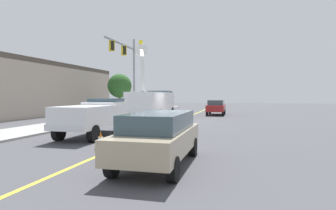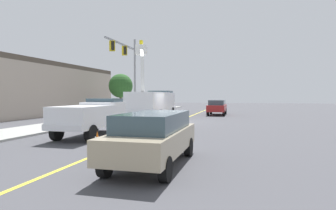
# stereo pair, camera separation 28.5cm
# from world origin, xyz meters

# --- Properties ---
(ground) EXTENTS (120.00, 120.00, 0.00)m
(ground) POSITION_xyz_m (0.00, 0.00, 0.00)
(ground) COLOR #47474C
(sidewalk_far_side) EXTENTS (60.10, 5.95, 0.12)m
(sidewalk_far_side) POSITION_xyz_m (0.30, 7.56, 0.06)
(sidewalk_far_side) COLOR #9E9E99
(sidewalk_far_side) RESTS_ON ground
(lane_centre_stripe) EXTENTS (49.97, 2.12, 0.01)m
(lane_centre_stripe) POSITION_xyz_m (0.00, 0.00, 0.00)
(lane_centre_stripe) COLOR yellow
(lane_centre_stripe) RESTS_ON ground
(utility_bucket_truck) EXTENTS (8.29, 3.14, 7.40)m
(utility_bucket_truck) POSITION_xyz_m (1.96, 2.55, 1.62)
(utility_bucket_truck) COLOR white
(utility_bucket_truck) RESTS_ON ground
(service_pickup_truck) EXTENTS (5.68, 2.37, 2.06)m
(service_pickup_truck) POSITION_xyz_m (-8.85, 2.95, 1.12)
(service_pickup_truck) COLOR white
(service_pickup_truck) RESTS_ON ground
(passing_minivan) EXTENTS (4.87, 2.10, 1.69)m
(passing_minivan) POSITION_xyz_m (9.68, -2.95, 0.97)
(passing_minivan) COLOR maroon
(passing_minivan) RESTS_ON ground
(trailing_sedan) EXTENTS (4.87, 2.10, 1.69)m
(trailing_sedan) POSITION_xyz_m (-14.30, -2.01, 0.97)
(trailing_sedan) COLOR tan
(trailing_sedan) RESTS_ON ground
(traffic_cone_leading) EXTENTS (0.40, 0.40, 0.77)m
(traffic_cone_leading) POSITION_xyz_m (-12.24, 0.98, 0.38)
(traffic_cone_leading) COLOR black
(traffic_cone_leading) RESTS_ON ground
(traffic_cone_mid_front) EXTENTS (0.40, 0.40, 0.71)m
(traffic_cone_mid_front) POSITION_xyz_m (6.31, 0.67, 0.35)
(traffic_cone_mid_front) COLOR black
(traffic_cone_mid_front) RESTS_ON ground
(traffic_signal_mast) EXTENTS (7.37, 0.68, 8.60)m
(traffic_signal_mast) POSITION_xyz_m (5.81, 6.33, 5.73)
(traffic_signal_mast) COLOR gray
(traffic_signal_mast) RESTS_ON ground
(commercial_building_backdrop) EXTENTS (23.67, 7.58, 5.86)m
(commercial_building_backdrop) POSITION_xyz_m (5.53, 17.07, 2.93)
(commercial_building_backdrop) COLOR #A89989
(commercial_building_backdrop) RESTS_ON ground
(street_tree_right) EXTENTS (2.99, 2.99, 4.91)m
(street_tree_right) POSITION_xyz_m (10.25, 8.95, 3.40)
(street_tree_right) COLOR brown
(street_tree_right) RESTS_ON ground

